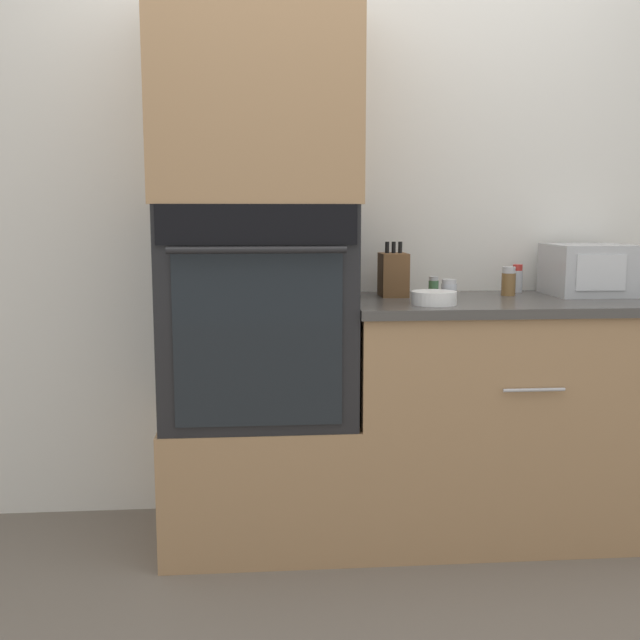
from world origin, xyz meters
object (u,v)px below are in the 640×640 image
at_px(microwave, 589,270).
at_px(condiment_jar_back, 509,282).
at_px(bowl, 434,298).
at_px(wall_oven, 258,311).
at_px(condiment_jar_far, 517,279).
at_px(condiment_jar_mid, 434,286).
at_px(condiment_jar_near, 449,290).
at_px(knife_block, 393,274).

bearing_deg(microwave, condiment_jar_back, 179.76).
height_order(bowl, condiment_jar_back, condiment_jar_back).
distance_m(microwave, bowl, 0.75).
relative_size(microwave, condiment_jar_back, 2.75).
distance_m(wall_oven, microwave, 1.34).
distance_m(condiment_jar_far, condiment_jar_back, 0.14).
bearing_deg(wall_oven, condiment_jar_far, 12.34).
xyz_separation_m(condiment_jar_mid, condiment_jar_back, (0.29, -0.04, 0.02)).
distance_m(wall_oven, condiment_jar_far, 1.10).
bearing_deg(condiment_jar_back, condiment_jar_far, 56.84).
xyz_separation_m(wall_oven, condiment_jar_near, (0.72, -0.03, 0.08)).
xyz_separation_m(microwave, condiment_jar_mid, (-0.62, 0.04, -0.06)).
height_order(bowl, condiment_jar_far, condiment_jar_far).
bearing_deg(condiment_jar_far, condiment_jar_near, -143.24).
distance_m(wall_oven, condiment_jar_back, 1.01).
relative_size(microwave, condiment_jar_mid, 4.19).
distance_m(knife_block, bowl, 0.30).
bearing_deg(wall_oven, microwave, 4.94).
distance_m(wall_oven, knife_block, 0.56).
distance_m(condiment_jar_mid, condiment_jar_back, 0.30).
height_order(wall_oven, knife_block, wall_oven).
height_order(knife_block, condiment_jar_back, knife_block).
distance_m(wall_oven, bowl, 0.65).
xyz_separation_m(condiment_jar_near, condiment_jar_far, (0.36, 0.27, 0.02)).
height_order(condiment_jar_mid, condiment_jar_far, condiment_jar_far).
bearing_deg(knife_block, condiment_jar_near, -41.82).
relative_size(wall_oven, bowl, 4.83).
relative_size(knife_block, condiment_jar_far, 1.86).
bearing_deg(wall_oven, condiment_jar_back, 6.64).
xyz_separation_m(bowl, condiment_jar_near, (0.08, 0.12, 0.02)).
height_order(microwave, knife_block, knife_block).
bearing_deg(condiment_jar_mid, wall_oven, -167.63).
relative_size(bowl, condiment_jar_far, 1.41).
height_order(knife_block, condiment_jar_near, knife_block).
relative_size(microwave, knife_block, 1.46).
xyz_separation_m(microwave, condiment_jar_near, (-0.61, -0.15, -0.06)).
height_order(knife_block, bowl, knife_block).
xyz_separation_m(microwave, condiment_jar_back, (-0.33, 0.00, -0.05)).
relative_size(wall_oven, condiment_jar_back, 6.88).
height_order(bowl, condiment_jar_near, condiment_jar_near).
distance_m(condiment_jar_near, condiment_jar_back, 0.32).
xyz_separation_m(condiment_jar_mid, condiment_jar_far, (0.37, 0.08, 0.02)).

